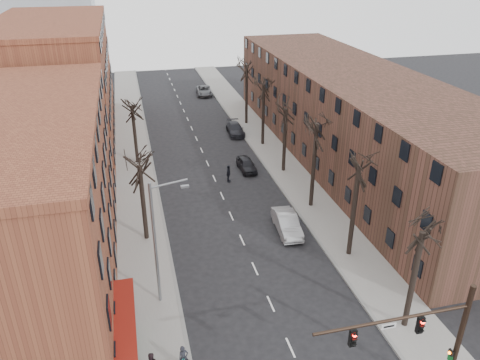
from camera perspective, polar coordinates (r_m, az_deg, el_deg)
sidewalk_left at (r=54.73m, az=-12.82°, el=2.49°), size 4.00×90.00×0.15m
sidewalk_right at (r=56.99m, az=3.44°, el=4.08°), size 4.00×90.00×0.15m
building_left_near at (r=35.03m, az=-25.63°, el=-2.70°), size 12.00×26.00×12.00m
building_left_far at (r=61.68m, az=-21.34°, el=10.84°), size 12.00×28.00×14.00m
building_right at (r=53.87m, az=13.40°, el=7.66°), size 12.00×50.00×10.00m
awning_left at (r=30.27m, az=-13.35°, el=-19.66°), size 1.20×7.00×0.15m
hedge at (r=29.11m, az=-13.63°, el=-20.17°), size 0.80×6.00×1.00m
tree_right_a at (r=32.74m, az=19.35°, el=-16.43°), size 5.20×5.20×10.00m
tree_right_b at (r=38.04m, az=13.07°, el=-8.85°), size 5.20×5.20×10.80m
tree_right_c at (r=44.16m, az=8.60°, el=-3.18°), size 5.20×5.20×11.60m
tree_right_d at (r=50.81m, az=5.29°, el=1.08°), size 5.20×5.20×10.00m
tree_right_e at (r=57.80m, az=2.76°, el=4.33°), size 5.20×5.20×10.80m
tree_right_f at (r=65.02m, az=0.77°, el=6.87°), size 5.20×5.20×11.60m
tree_left_a at (r=39.66m, az=-11.27°, el=-7.08°), size 5.20×5.20×9.50m
tree_left_b at (r=53.84m, az=-12.35°, el=2.05°), size 5.20×5.20×9.50m
signal_mast_arm at (r=25.94m, az=22.58°, el=-17.18°), size 8.14×0.30×7.20m
streetlight at (r=30.23m, az=-10.04°, el=-7.09°), size 2.45×0.22×9.03m
silver_sedan at (r=39.69m, az=5.75°, el=-5.27°), size 2.00×4.93×1.59m
parked_car_near at (r=50.56m, az=0.80°, el=1.91°), size 1.71×4.00×1.35m
parked_car_mid at (r=60.98m, az=-0.58°, el=6.24°), size 2.15×4.85×1.38m
parked_car_far at (r=78.98m, az=-4.40°, el=10.81°), size 2.76×5.28×1.42m
pedestrian_a at (r=28.12m, az=-6.90°, el=-20.70°), size 0.65×0.51×1.56m
pedestrian_crossing at (r=47.87m, az=-1.42°, el=0.78°), size 0.86×1.16×1.83m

